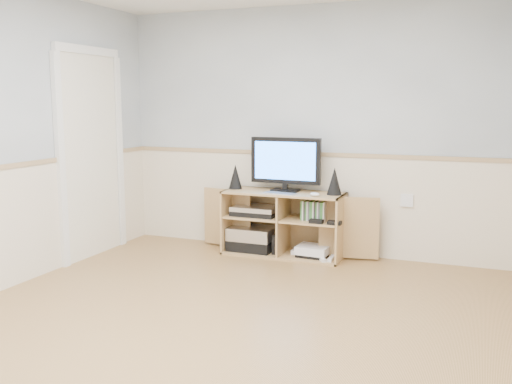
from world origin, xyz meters
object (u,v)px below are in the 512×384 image
(keyboard, at_px, (280,193))
(game_consoles, at_px, (312,251))
(media_cabinet, at_px, (285,222))
(monitor, at_px, (286,162))

(keyboard, height_order, game_consoles, keyboard)
(media_cabinet, distance_m, keyboard, 0.38)
(media_cabinet, height_order, keyboard, keyboard)
(monitor, bearing_deg, game_consoles, -11.00)
(monitor, bearing_deg, keyboard, -88.32)
(keyboard, xyz_separation_m, game_consoles, (0.31, 0.13, -0.59))
(keyboard, bearing_deg, game_consoles, 30.49)
(monitor, distance_m, game_consoles, 0.93)
(media_cabinet, bearing_deg, game_consoles, -12.12)
(media_cabinet, relative_size, game_consoles, 4.19)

